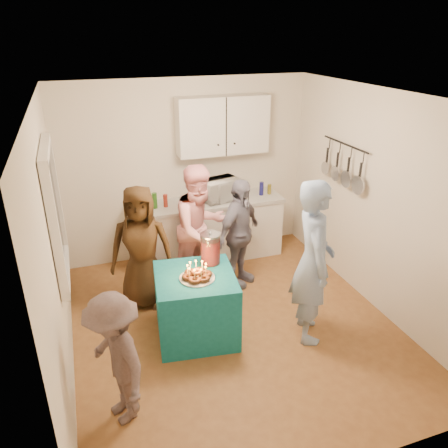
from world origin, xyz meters
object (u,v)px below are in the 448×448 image
object	(u,v)px
counter	(207,231)
woman_back_right	(239,234)
woman_back_center	(201,229)
child_near_left	(116,360)
microwave	(220,190)
woman_back_left	(142,248)
man_birthday	(313,262)
punch_jar	(210,249)
party_table	(196,305)

from	to	relation	value
counter	woman_back_right	size ratio (longest dim) A/B	1.49
woman_back_center	child_near_left	world-z (taller)	woman_back_center
microwave	woman_back_left	bearing A→B (deg)	-160.34
counter	man_birthday	xyz separation A→B (m)	(0.53, -2.11, 0.49)
microwave	child_near_left	size ratio (longest dim) A/B	0.43
man_birthday	woman_back_right	distance (m)	1.33
woman_back_center	child_near_left	xyz separation A→B (m)	(-1.29, -1.86, -0.21)
microwave	punch_jar	size ratio (longest dim) A/B	1.61
microwave	punch_jar	xyz separation A→B (m)	(-0.62, -1.49, -0.13)
microwave	woman_back_left	world-z (taller)	woman_back_left
counter	child_near_left	distance (m)	3.06
child_near_left	microwave	bearing A→B (deg)	127.44
man_birthday	woman_back_left	world-z (taller)	man_birthday
woman_back_left	woman_back_right	size ratio (longest dim) A/B	1.05
woman_back_center	counter	bearing A→B (deg)	46.24
party_table	punch_jar	bearing A→B (deg)	41.82
counter	punch_jar	bearing A→B (deg)	-105.39
counter	woman_back_center	distance (m)	0.91
man_birthday	child_near_left	xyz separation A→B (m)	(-2.13, -0.50, -0.29)
child_near_left	man_birthday	bearing A→B (deg)	85.33
woman_back_right	child_near_left	bearing A→B (deg)	-171.49
counter	party_table	distance (m)	1.83
counter	microwave	world-z (taller)	microwave
punch_jar	woman_back_right	distance (m)	0.90
party_table	punch_jar	size ratio (longest dim) A/B	2.50
party_table	woman_back_left	xyz separation A→B (m)	(-0.44, 0.81, 0.40)
woman_back_right	woman_back_left	bearing A→B (deg)	146.37
child_near_left	party_table	bearing A→B (deg)	115.79
counter	woman_back_left	world-z (taller)	woman_back_left
microwave	woman_back_center	size ratio (longest dim) A/B	0.33
microwave	woman_back_center	distance (m)	0.94
microwave	party_table	distance (m)	2.03
counter	party_table	xyz separation A→B (m)	(-0.65, -1.70, -0.05)
man_birthday	woman_back_center	size ratio (longest dim) A/B	1.09
counter	punch_jar	world-z (taller)	punch_jar
man_birthday	woman_back_left	xyz separation A→B (m)	(-1.63, 1.21, -0.14)
microwave	man_birthday	distance (m)	2.14
party_table	counter	bearing A→B (deg)	69.03
punch_jar	woman_back_center	distance (m)	0.75
woman_back_center	microwave	bearing A→B (deg)	33.95
man_birthday	woman_back_left	bearing A→B (deg)	70.64
counter	woman_back_center	world-z (taller)	woman_back_center
child_near_left	woman_back_center	bearing A→B (deg)	127.35
counter	microwave	xyz separation A→B (m)	(0.21, 0.00, 0.63)
microwave	party_table	size ratio (longest dim) A/B	0.65
punch_jar	child_near_left	world-z (taller)	child_near_left
counter	woman_back_center	bearing A→B (deg)	-112.28
counter	man_birthday	distance (m)	2.23
party_table	punch_jar	world-z (taller)	punch_jar
punch_jar	child_near_left	distance (m)	1.66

